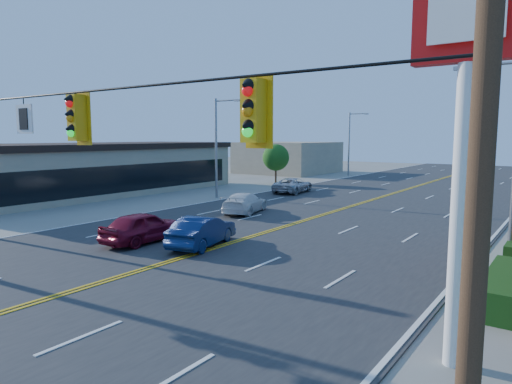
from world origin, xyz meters
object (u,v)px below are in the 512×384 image
Objects in this scene: kfc_pylon at (466,85)px; car_blue at (202,232)px; car_magenta at (143,228)px; signal_span at (1,141)px; car_white at (245,204)px; car_silver at (293,186)px.

car_blue is at bearing 157.50° from kfc_pylon.
car_magenta is 1.02× the size of car_blue.
kfc_pylon is at bearing 164.06° from car_magenta.
signal_span is 5.83× the size of car_blue.
signal_span reaches higher than kfc_pylon.
kfc_pylon is at bearing 123.67° from car_white.
car_white is (-15.54, 13.20, -5.39)m from kfc_pylon.
car_silver is (-2.93, 11.04, 0.00)m from car_white.
signal_span reaches higher than car_magenta.
signal_span is 9.47m from car_magenta.
car_blue reaches higher than car_silver.
car_white is at bearing 104.41° from signal_span.
kfc_pylon is 13.75m from car_blue.
car_magenta is at bearing 6.74° from car_blue.
signal_span is 18.26m from car_white.
signal_span reaches higher than car_blue.
car_white is at bearing -78.86° from car_blue.
car_silver is at bearing -80.08° from car_magenta.
car_silver is (-4.00, 20.41, -0.07)m from car_magenta.
signal_span is 5.70× the size of car_magenta.
signal_span is at bearing 97.74° from car_silver.
signal_span is 29.48m from car_silver.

